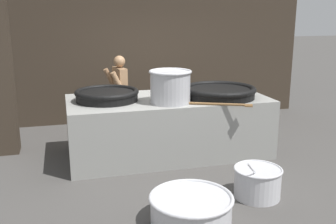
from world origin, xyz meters
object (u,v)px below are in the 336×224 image
object	(u,v)px
giant_wok_far	(220,91)
prep_bowl_vegetables	(257,181)
prep_bowl_meat	(191,208)
stock_pot	(170,86)
giant_wok_near	(107,95)
cook	(120,93)

from	to	relation	value
giant_wok_far	prep_bowl_vegetables	xyz separation A→B (m)	(-0.15, -1.75, -0.87)
prep_bowl_vegetables	prep_bowl_meat	xyz separation A→B (m)	(-1.06, -0.40, -0.04)
giant_wok_far	stock_pot	bearing A→B (deg)	-168.37
giant_wok_near	giant_wok_far	world-z (taller)	giant_wok_far
stock_pot	cook	xyz separation A→B (m)	(-0.58, 1.59, -0.40)
prep_bowl_vegetables	giant_wok_far	bearing A→B (deg)	85.00
stock_pot	prep_bowl_meat	xyz separation A→B (m)	(-0.29, -1.96, -1.08)
stock_pot	cook	world-z (taller)	cook
stock_pot	prep_bowl_meat	distance (m)	2.26
stock_pot	prep_bowl_vegetables	xyz separation A→B (m)	(0.77, -1.56, -1.04)
prep_bowl_vegetables	prep_bowl_meat	distance (m)	1.14
giant_wok_far	stock_pot	distance (m)	0.96
cook	prep_bowl_vegetables	size ratio (longest dim) A/B	2.26
cook	prep_bowl_vegetables	xyz separation A→B (m)	(1.35, -3.15, -0.64)
giant_wok_near	cook	distance (m)	1.25
stock_pot	prep_bowl_vegetables	distance (m)	2.03
prep_bowl_vegetables	prep_bowl_meat	size ratio (longest dim) A/B	0.71
prep_bowl_vegetables	prep_bowl_meat	bearing A→B (deg)	-159.39
giant_wok_near	giant_wok_far	bearing A→B (deg)	-7.03
giant_wok_near	prep_bowl_vegetables	bearing A→B (deg)	-48.91
cook	prep_bowl_meat	xyz separation A→B (m)	(0.29, -3.55, -0.68)
cook	giant_wok_near	bearing A→B (deg)	62.05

